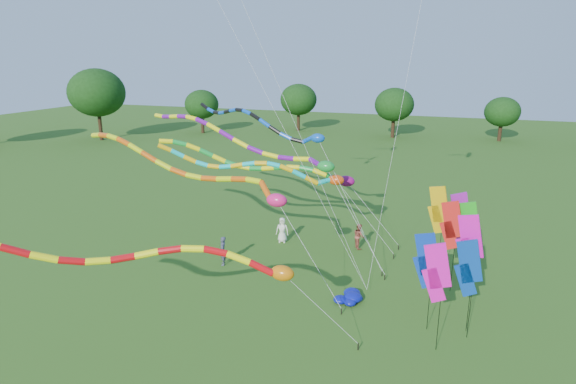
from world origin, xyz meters
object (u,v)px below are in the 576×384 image
(tube_kite_orange, at_px, (199,172))
(blue_nylon_heap, at_px, (355,299))
(person_c, at_px, (359,236))
(person_a, at_px, (282,230))
(person_b, at_px, (223,251))
(tube_kite_red, at_px, (156,258))

(tube_kite_orange, relative_size, blue_nylon_heap, 13.06)
(person_c, bearing_deg, person_a, 67.25)
(tube_kite_orange, height_order, person_a, tube_kite_orange)
(tube_kite_orange, relative_size, person_a, 9.84)
(person_a, bearing_deg, person_c, -3.23)
(person_b, bearing_deg, blue_nylon_heap, 48.39)
(tube_kite_orange, height_order, person_b, tube_kite_orange)
(tube_kite_orange, bearing_deg, blue_nylon_heap, 9.26)
(tube_kite_orange, height_order, person_c, tube_kite_orange)
(tube_kite_red, xyz_separation_m, person_c, (4.89, 13.53, -3.43))
(blue_nylon_heap, relative_size, person_b, 0.73)
(tube_kite_red, xyz_separation_m, tube_kite_orange, (-2.33, 7.39, 1.39))
(person_b, bearing_deg, person_a, 126.96)
(person_a, distance_m, person_c, 4.77)
(tube_kite_red, height_order, person_a, tube_kite_red)
(tube_kite_red, height_order, person_b, tube_kite_red)
(blue_nylon_heap, bearing_deg, person_a, 133.95)
(tube_kite_orange, distance_m, person_c, 10.63)
(person_a, bearing_deg, tube_kite_red, -101.36)
(tube_kite_orange, xyz_separation_m, person_a, (2.50, 5.52, -4.80))
(tube_kite_red, bearing_deg, tube_kite_orange, 83.42)
(tube_kite_red, height_order, person_c, tube_kite_red)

